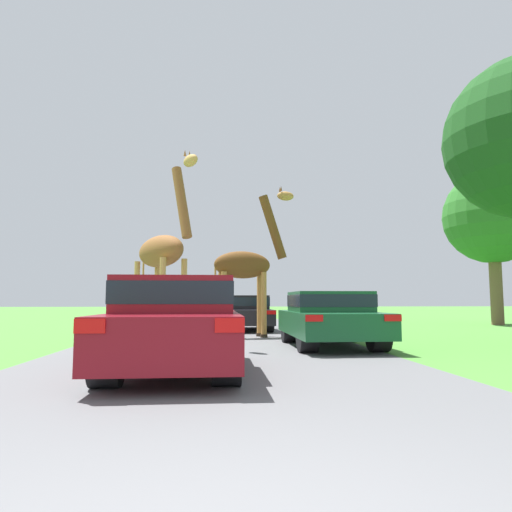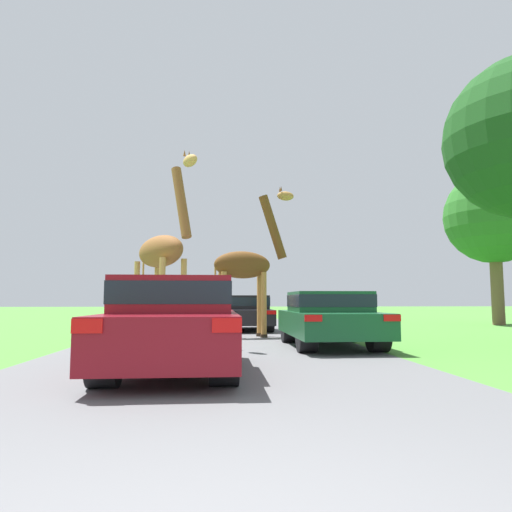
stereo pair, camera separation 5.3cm
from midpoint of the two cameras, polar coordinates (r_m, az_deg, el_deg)
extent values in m
cube|color=#5B5B5E|center=(31.74, -4.85, -7.58)|extent=(7.16, 120.00, 0.00)
cylinder|color=#B77F3D|center=(14.60, 0.35, -6.08)|extent=(0.17, 0.17, 2.01)
cylinder|color=#2D2319|center=(14.64, 0.35, -9.81)|extent=(0.22, 0.22, 0.10)
cylinder|color=#B77F3D|center=(14.11, 0.88, -6.10)|extent=(0.17, 0.17, 2.01)
cylinder|color=#2D2319|center=(14.15, 0.89, -9.96)|extent=(0.22, 0.22, 0.10)
cylinder|color=#B77F3D|center=(14.33, -4.53, -6.08)|extent=(0.17, 0.17, 2.01)
cylinder|color=#2D2319|center=(14.37, -4.56, -9.87)|extent=(0.22, 0.22, 0.10)
cylinder|color=#B77F3D|center=(13.83, -4.16, -6.10)|extent=(0.17, 0.17, 2.01)
cylinder|color=#2D2319|center=(13.87, -4.19, -10.03)|extent=(0.22, 0.22, 0.10)
ellipsoid|color=brown|center=(14.24, -1.83, -1.11)|extent=(1.87, 0.89, 0.85)
cylinder|color=brown|center=(14.64, 2.00, 3.62)|extent=(0.96, 0.44, 2.08)
ellipsoid|color=#B77F3D|center=(14.97, 3.59, 7.49)|extent=(0.59, 0.33, 0.30)
cylinder|color=#B77F3D|center=(14.05, -5.23, -3.29)|extent=(0.06, 0.06, 1.10)
cone|color=brown|center=(15.04, 2.90, 8.33)|extent=(0.07, 0.07, 0.16)
cone|color=brown|center=(14.91, 3.05, 8.45)|extent=(0.07, 0.07, 0.16)
cylinder|color=tan|center=(11.97, -9.15, -5.63)|extent=(0.15, 0.15, 2.22)
cylinder|color=#2D2319|center=(12.02, -9.23, -10.70)|extent=(0.20, 0.20, 0.09)
cylinder|color=tan|center=(11.68, -11.78, -5.59)|extent=(0.15, 0.15, 2.22)
cylinder|color=#2D2319|center=(11.73, -11.88, -10.78)|extent=(0.20, 0.20, 0.09)
cylinder|color=tan|center=(13.33, -12.41, -5.56)|extent=(0.15, 0.15, 2.22)
cylinder|color=#2D2319|center=(13.37, -12.51, -10.11)|extent=(0.20, 0.20, 0.09)
cylinder|color=tan|center=(13.07, -14.83, -5.50)|extent=(0.15, 0.15, 2.22)
cylinder|color=#2D2319|center=(13.11, -14.95, -10.15)|extent=(0.20, 0.20, 0.09)
ellipsoid|color=brown|center=(12.57, -11.99, 0.57)|extent=(1.81, 2.22, 0.86)
cylinder|color=brown|center=(11.77, -9.41, 6.68)|extent=(0.68, 0.84, 1.93)
ellipsoid|color=tan|center=(11.67, -8.32, 11.71)|extent=(0.51, 0.60, 0.30)
cylinder|color=tan|center=(13.46, -14.03, -2.39)|extent=(0.05, 0.05, 1.22)
cone|color=brown|center=(11.91, -8.44, 12.52)|extent=(0.07, 0.07, 0.16)
cone|color=brown|center=(11.85, -9.00, 12.62)|extent=(0.07, 0.07, 0.16)
cube|color=maroon|center=(7.44, -10.23, -9.66)|extent=(1.96, 3.92, 0.70)
cube|color=maroon|center=(7.42, -10.15, -4.83)|extent=(1.76, 1.76, 0.55)
cube|color=#19232D|center=(7.42, -10.15, -4.61)|extent=(1.78, 1.78, 0.33)
cube|color=red|center=(5.63, -20.33, -8.21)|extent=(0.35, 0.03, 0.17)
cube|color=red|center=(5.43, -3.58, -8.65)|extent=(0.35, 0.03, 0.17)
cylinder|color=black|center=(8.73, -14.76, -10.96)|extent=(0.39, 0.58, 0.58)
cylinder|color=black|center=(8.61, -4.23, -11.21)|extent=(0.39, 0.58, 0.58)
cylinder|color=black|center=(6.44, -18.41, -12.86)|extent=(0.39, 0.58, 0.58)
cylinder|color=black|center=(6.28, -3.97, -13.33)|extent=(0.39, 0.58, 0.58)
cube|color=gray|center=(21.79, -10.77, -7.04)|extent=(1.96, 4.45, 0.59)
cube|color=gray|center=(21.79, -10.74, -5.48)|extent=(1.76, 2.00, 0.59)
cube|color=#19232D|center=(21.79, -10.74, -5.40)|extent=(1.78, 2.02, 0.36)
cube|color=red|center=(19.68, -13.76, -6.53)|extent=(0.35, 0.03, 0.14)
cube|color=red|center=(19.50, -9.07, -6.63)|extent=(0.35, 0.03, 0.14)
cylinder|color=black|center=(23.22, -12.38, -7.53)|extent=(0.39, 0.57, 0.57)
cylinder|color=black|center=(23.07, -8.49, -7.62)|extent=(0.39, 0.57, 0.57)
cylinder|color=black|center=(20.58, -13.35, -7.78)|extent=(0.39, 0.57, 0.57)
cylinder|color=black|center=(20.41, -8.96, -7.89)|extent=(0.39, 0.57, 0.57)
cube|color=silver|center=(28.38, -3.46, -6.69)|extent=(1.76, 3.92, 0.54)
cube|color=silver|center=(28.38, -3.46, -5.72)|extent=(1.58, 1.76, 0.43)
cube|color=#19232D|center=(28.38, -3.46, -5.67)|extent=(1.60, 1.78, 0.26)
cube|color=red|center=(26.40, -4.92, -6.35)|extent=(0.32, 0.03, 0.13)
cube|color=red|center=(26.44, -1.78, -6.37)|extent=(0.32, 0.03, 0.13)
cylinder|color=black|center=(29.55, -4.89, -7.06)|extent=(0.35, 0.70, 0.70)
cylinder|color=black|center=(29.59, -2.15, -7.07)|extent=(0.35, 0.70, 0.70)
cylinder|color=black|center=(27.21, -4.89, -7.19)|extent=(0.35, 0.70, 0.70)
cylinder|color=black|center=(27.24, -1.91, -7.21)|extent=(0.35, 0.70, 0.70)
cube|color=black|center=(17.63, -1.59, -7.53)|extent=(1.97, 3.96, 0.54)
cube|color=black|center=(17.62, -1.59, -5.81)|extent=(1.78, 1.78, 0.52)
cube|color=#19232D|center=(17.62, -1.59, -5.72)|extent=(1.80, 1.80, 0.31)
cube|color=red|center=(15.60, -4.15, -7.07)|extent=(0.36, 0.03, 0.13)
cube|color=red|center=(15.71, 1.81, -7.07)|extent=(0.36, 0.03, 0.13)
cylinder|color=black|center=(18.79, -4.23, -8.08)|extent=(0.39, 0.61, 0.61)
cylinder|color=black|center=(18.88, 0.62, -8.09)|extent=(0.39, 0.61, 0.61)
cylinder|color=black|center=(16.42, -4.13, -8.45)|extent=(0.39, 0.61, 0.61)
cylinder|color=black|center=(16.52, 1.41, -8.45)|extent=(0.39, 0.61, 0.61)
cube|color=#144C28|center=(11.52, 9.04, -8.27)|extent=(2.00, 4.05, 0.56)
cube|color=#144C28|center=(11.51, 9.00, -5.66)|extent=(1.80, 1.82, 0.49)
cube|color=#19232D|center=(11.51, 9.00, -5.54)|extent=(1.82, 1.84, 0.29)
cube|color=red|center=(9.35, 7.13, -7.72)|extent=(0.36, 0.03, 0.13)
cube|color=red|center=(9.82, 16.60, -7.43)|extent=(0.36, 0.03, 0.13)
cylinder|color=black|center=(12.56, 4.12, -9.14)|extent=(0.40, 0.70, 0.70)
cylinder|color=black|center=(12.91, 11.24, -8.95)|extent=(0.40, 0.70, 0.70)
cylinder|color=black|center=(10.18, 6.29, -9.97)|extent=(0.40, 0.70, 0.70)
cylinder|color=black|center=(10.60, 14.92, -9.64)|extent=(0.40, 0.70, 0.70)
cylinder|color=brown|center=(24.16, 27.71, -2.34)|extent=(0.56, 0.56, 4.45)
sphere|color=#286623|center=(24.46, 27.41, 4.46)|extent=(4.50, 4.50, 4.50)
camera|label=1|loc=(0.03, -90.11, 0.01)|focal=32.00mm
camera|label=2|loc=(0.03, 89.89, -0.01)|focal=32.00mm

